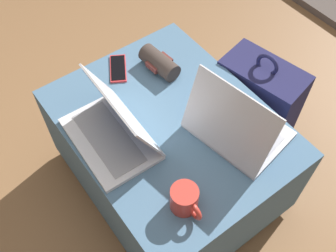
% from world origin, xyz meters
% --- Properties ---
extents(ground_plane, '(14.00, 14.00, 0.00)m').
position_xyz_m(ground_plane, '(0.00, 0.00, 0.00)').
color(ground_plane, olive).
extents(ottoman, '(0.85, 0.68, 0.44)m').
position_xyz_m(ottoman, '(0.00, 0.00, 0.22)').
color(ottoman, '#2A3D4E').
rests_on(ottoman, ground_plane).
extents(laptop_near, '(0.35, 0.24, 0.22)m').
position_xyz_m(laptop_near, '(-0.06, -0.19, 0.49)').
color(laptop_near, silver).
rests_on(laptop_near, ottoman).
extents(laptop_far, '(0.36, 0.30, 0.26)m').
position_xyz_m(laptop_far, '(0.18, 0.14, 0.50)').
color(laptop_far, '#B7B7BC').
rests_on(laptop_far, ottoman).
extents(cell_phone, '(0.16, 0.13, 0.01)m').
position_xyz_m(cell_phone, '(-0.33, -0.01, 0.45)').
color(cell_phone, red).
rests_on(cell_phone, ottoman).
extents(backpack, '(0.37, 0.30, 0.53)m').
position_xyz_m(backpack, '(0.02, 0.47, 0.22)').
color(backpack, '#23234C').
rests_on(backpack, ground_plane).
extents(wrist_brace, '(0.18, 0.10, 0.07)m').
position_xyz_m(wrist_brace, '(-0.23, 0.12, 0.48)').
color(wrist_brace, '#3D332D').
rests_on(wrist_brace, ottoman).
extents(coffee_mug, '(0.12, 0.09, 0.09)m').
position_xyz_m(coffee_mug, '(0.29, -0.16, 0.49)').
color(coffee_mug, red).
rests_on(coffee_mug, ottoman).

